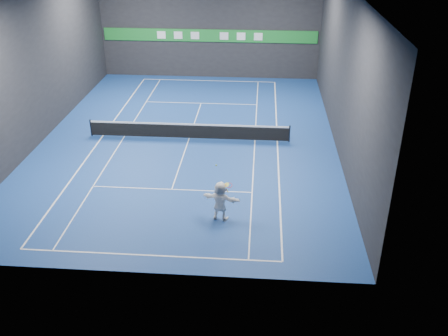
# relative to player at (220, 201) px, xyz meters

# --- Properties ---
(ground) EXTENTS (26.00, 26.00, 0.00)m
(ground) POSITION_rel_player_xyz_m (-2.71, 8.92, -0.96)
(ground) COLOR navy
(ground) RESTS_ON ground
(wall_back) EXTENTS (18.00, 0.10, 9.00)m
(wall_back) POSITION_rel_player_xyz_m (-2.71, 21.92, 3.54)
(wall_back) COLOR black
(wall_back) RESTS_ON ground
(wall_front) EXTENTS (18.00, 0.10, 9.00)m
(wall_front) POSITION_rel_player_xyz_m (-2.71, -4.08, 3.54)
(wall_front) COLOR black
(wall_front) RESTS_ON ground
(wall_left) EXTENTS (0.10, 26.00, 9.00)m
(wall_left) POSITION_rel_player_xyz_m (-11.71, 8.92, 3.54)
(wall_left) COLOR black
(wall_left) RESTS_ON ground
(wall_right) EXTENTS (0.10, 26.00, 9.00)m
(wall_right) POSITION_rel_player_xyz_m (6.29, 8.92, 3.54)
(wall_right) COLOR black
(wall_right) RESTS_ON ground
(baseline_near) EXTENTS (10.98, 0.08, 0.01)m
(baseline_near) POSITION_rel_player_xyz_m (-2.71, -2.97, -0.95)
(baseline_near) COLOR white
(baseline_near) RESTS_ON ground
(baseline_far) EXTENTS (10.98, 0.08, 0.01)m
(baseline_far) POSITION_rel_player_xyz_m (-2.71, 20.81, -0.95)
(baseline_far) COLOR white
(baseline_far) RESTS_ON ground
(sideline_doubles_left) EXTENTS (0.08, 23.78, 0.01)m
(sideline_doubles_left) POSITION_rel_player_xyz_m (-8.20, 8.92, -0.95)
(sideline_doubles_left) COLOR white
(sideline_doubles_left) RESTS_ON ground
(sideline_doubles_right) EXTENTS (0.08, 23.78, 0.01)m
(sideline_doubles_right) POSITION_rel_player_xyz_m (2.78, 8.92, -0.95)
(sideline_doubles_right) COLOR white
(sideline_doubles_right) RESTS_ON ground
(sideline_singles_left) EXTENTS (0.06, 23.78, 0.01)m
(sideline_singles_left) POSITION_rel_player_xyz_m (-6.82, 8.92, -0.95)
(sideline_singles_left) COLOR white
(sideline_singles_left) RESTS_ON ground
(sideline_singles_right) EXTENTS (0.06, 23.78, 0.01)m
(sideline_singles_right) POSITION_rel_player_xyz_m (1.40, 8.92, -0.95)
(sideline_singles_right) COLOR white
(sideline_singles_right) RESTS_ON ground
(service_line_near) EXTENTS (8.23, 0.06, 0.01)m
(service_line_near) POSITION_rel_player_xyz_m (-2.71, 2.52, -0.95)
(service_line_near) COLOR white
(service_line_near) RESTS_ON ground
(service_line_far) EXTENTS (8.23, 0.06, 0.01)m
(service_line_far) POSITION_rel_player_xyz_m (-2.71, 15.32, -0.95)
(service_line_far) COLOR white
(service_line_far) RESTS_ON ground
(center_service_line) EXTENTS (0.06, 12.80, 0.01)m
(center_service_line) POSITION_rel_player_xyz_m (-2.71, 8.92, -0.95)
(center_service_line) COLOR white
(center_service_line) RESTS_ON ground
(player) EXTENTS (1.86, 0.99, 1.92)m
(player) POSITION_rel_player_xyz_m (0.00, 0.00, 0.00)
(player) COLOR white
(player) RESTS_ON ground
(tennis_ball) EXTENTS (0.07, 0.07, 0.07)m
(tennis_ball) POSITION_rel_player_xyz_m (-0.18, 0.10, 1.76)
(tennis_ball) COLOR #D5F829
(tennis_ball) RESTS_ON player
(tennis_net) EXTENTS (12.50, 0.10, 1.07)m
(tennis_net) POSITION_rel_player_xyz_m (-2.71, 8.92, -0.42)
(tennis_net) COLOR black
(tennis_net) RESTS_ON ground
(sponsor_banner) EXTENTS (17.64, 0.11, 1.00)m
(sponsor_banner) POSITION_rel_player_xyz_m (-2.71, 21.85, 2.54)
(sponsor_banner) COLOR #1C802B
(sponsor_banner) RESTS_ON wall_back
(tennis_racket) EXTENTS (0.49, 0.41, 0.51)m
(tennis_racket) POSITION_rel_player_xyz_m (0.36, 0.05, 0.77)
(tennis_racket) COLOR red
(tennis_racket) RESTS_ON player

